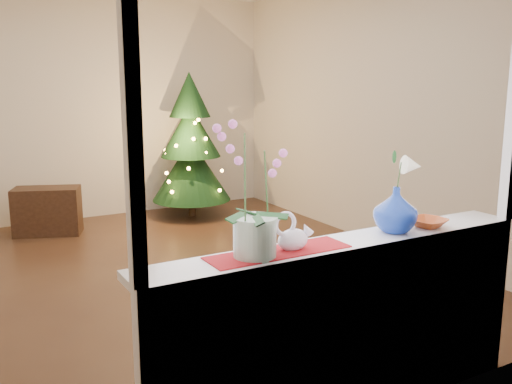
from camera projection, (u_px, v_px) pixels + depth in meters
ground at (172, 275)px, 5.01m from camera, size 5.00×5.00×0.00m
wall_back at (92, 107)px, 6.87m from camera, size 4.50×0.10×2.70m
wall_front at (365, 158)px, 2.62m from camera, size 4.50×0.10×2.70m
wall_right at (374, 113)px, 5.84m from camera, size 0.10×5.00×2.70m
window_apron at (352, 338)px, 2.83m from camera, size 2.20×0.08×0.88m
windowsill at (344, 245)px, 2.82m from camera, size 2.20×0.26×0.04m
window_frame at (363, 81)px, 2.57m from camera, size 2.22×0.06×1.60m
runner at (279, 252)px, 2.63m from camera, size 0.70×0.20×0.01m
orchid_pot at (255, 190)px, 2.50m from camera, size 0.28×0.28×0.62m
swan at (293, 231)px, 2.65m from camera, size 0.22×0.12×0.18m
blue_vase at (396, 206)px, 2.95m from camera, size 0.32×0.32×0.27m
lily at (398, 160)px, 2.91m from camera, size 0.15×0.09×0.21m
paperweight at (401, 228)px, 2.94m from camera, size 0.07×0.07×0.06m
amber_dish at (428, 223)px, 3.07m from camera, size 0.19×0.19×0.04m
xmas_tree at (191, 145)px, 7.00m from camera, size 1.02×1.02×1.77m
side_table at (47, 211)px, 6.28m from camera, size 0.78×0.58×0.52m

